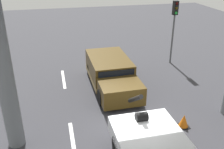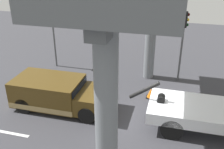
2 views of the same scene
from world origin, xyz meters
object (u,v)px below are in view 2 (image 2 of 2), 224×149
at_px(towed_van_green, 59,94).
at_px(traffic_light_near, 53,23).
at_px(traffic_light_far, 184,32).
at_px(traffic_cone_orange, 151,93).

bearing_deg(towed_van_green, traffic_light_near, 117.70).
bearing_deg(traffic_light_near, traffic_light_far, -0.00).
relative_size(traffic_light_near, traffic_light_far, 0.98).
height_order(towed_van_green, traffic_light_near, traffic_light_near).
relative_size(towed_van_green, traffic_light_far, 1.20).
relative_size(traffic_light_far, traffic_cone_orange, 7.35).
bearing_deg(traffic_light_far, traffic_cone_orange, -117.65).
distance_m(traffic_light_far, traffic_cone_orange, 4.18).
distance_m(traffic_light_near, traffic_light_far, 8.50).
xyz_separation_m(towed_van_green, traffic_cone_orange, (4.52, 2.23, -0.50)).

